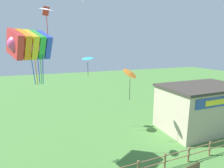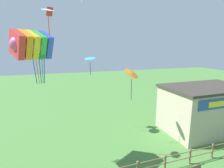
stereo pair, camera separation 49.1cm
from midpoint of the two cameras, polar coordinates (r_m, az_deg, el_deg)
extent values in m
cylinder|color=brown|center=(14.10, 15.85, -23.08)|extent=(0.14, 0.14, 1.22)
cylinder|color=brown|center=(15.36, 22.84, -20.46)|extent=(0.14, 0.14, 1.22)
cylinder|color=brown|center=(16.81, 28.50, -18.05)|extent=(0.14, 0.14, 1.22)
cylinder|color=brown|center=(12.44, 2.46, -25.47)|extent=(19.72, 0.07, 0.07)
cube|color=#B7A88E|center=(20.99, 26.35, -7.04)|extent=(8.43, 5.06, 4.51)
cube|color=#38332D|center=(20.41, 26.94, -0.69)|extent=(8.73, 5.36, 0.24)
ellipsoid|color=#E54C8C|center=(13.29, -26.21, 11.54)|extent=(3.42, 3.12, 1.99)
cube|color=red|center=(12.91, -30.09, 11.21)|extent=(1.35, 1.95, 2.02)
cube|color=orange|center=(13.09, -28.12, 11.39)|extent=(1.35, 1.95, 2.02)
cube|color=yellow|center=(13.29, -26.21, 11.54)|extent=(1.35, 1.95, 2.02)
cube|color=green|center=(13.50, -24.35, 11.68)|extent=(1.35, 1.95, 2.02)
cube|color=blue|center=(13.73, -22.55, 11.81)|extent=(1.35, 1.95, 2.02)
cylinder|color=blue|center=(13.11, -25.32, 4.06)|extent=(0.19, 0.33, 2.04)
cylinder|color=orange|center=(13.11, -24.53, 4.12)|extent=(0.13, 0.34, 2.04)
cylinder|color=blue|center=(13.13, -23.80, 4.19)|extent=(0.05, 0.34, 2.04)
cylinder|color=green|center=(13.15, -23.15, 4.26)|extent=(0.13, 0.34, 2.04)
cylinder|color=blue|center=(13.19, -22.62, 4.32)|extent=(0.19, 0.33, 2.04)
cone|color=#2DB2C6|center=(17.39, -8.80, 8.37)|extent=(1.55, 1.55, 0.30)
cylinder|color=#2D2D33|center=(17.48, -8.69, 4.85)|extent=(0.05, 0.05, 1.27)
cube|color=red|center=(19.58, -21.49, 21.29)|extent=(0.76, 0.66, 0.79)
cylinder|color=yellow|center=(19.39, -21.20, 17.59)|extent=(0.05, 0.05, 1.85)
cone|color=white|center=(14.18, -21.79, 21.85)|extent=(1.24, 1.23, 0.32)
cylinder|color=red|center=(13.97, -21.34, 16.13)|extent=(0.05, 0.05, 2.07)
cone|color=orange|center=(15.10, 5.00, 3.59)|extent=(1.74, 1.70, 0.83)
cylinder|color=#333338|center=(15.37, 4.90, -1.88)|extent=(0.05, 0.05, 1.90)
camera|label=1|loc=(0.25, -91.17, -0.24)|focal=28.00mm
camera|label=2|loc=(0.25, 88.83, 0.24)|focal=28.00mm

